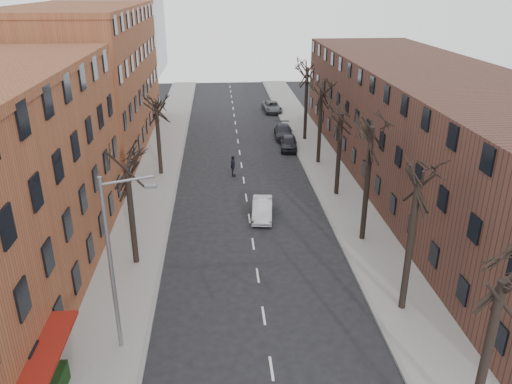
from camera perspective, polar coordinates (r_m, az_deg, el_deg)
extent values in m
cube|color=gray|center=(48.34, -11.13, 2.46)|extent=(4.00, 90.00, 0.15)
cube|color=gray|center=(49.03, 7.78, 2.98)|extent=(4.00, 90.00, 0.15)
cube|color=brown|center=(56.63, -18.95, 11.93)|extent=(12.00, 28.00, 14.00)
cube|color=#492B22|center=(45.46, 19.39, 6.81)|extent=(12.00, 50.00, 10.00)
cylinder|color=slate|center=(23.96, -16.20, -8.42)|extent=(0.20, 0.20, 9.00)
cylinder|color=slate|center=(21.88, -14.61, 1.28)|extent=(2.39, 0.12, 0.46)
cube|color=slate|center=(21.82, -11.95, 0.63)|extent=(0.50, 0.22, 0.14)
imported|color=#A6A7AD|center=(37.86, 0.72, -1.94)|extent=(1.90, 4.34, 1.39)
imported|color=black|center=(53.66, 3.76, 5.64)|extent=(2.18, 4.47, 1.47)
imported|color=black|center=(57.82, 3.16, 6.91)|extent=(2.28, 5.07, 1.44)
imported|color=#525659|center=(69.89, 1.83, 9.71)|extent=(2.61, 5.11, 1.38)
imported|color=black|center=(45.91, -2.65, 2.99)|extent=(0.51, 1.17, 1.97)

